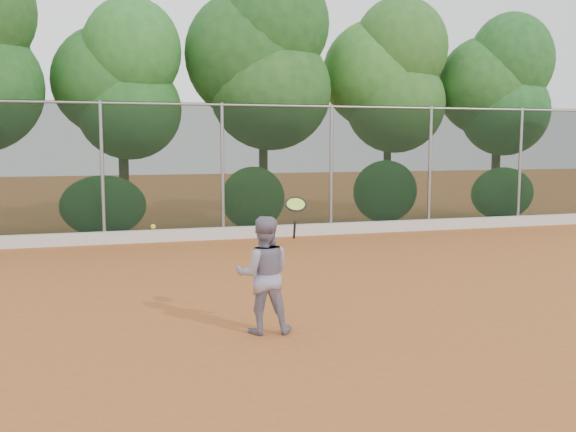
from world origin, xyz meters
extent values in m
plane|color=#A25726|center=(0.00, 0.00, 0.00)|extent=(80.00, 80.00, 0.00)
cube|color=beige|center=(0.00, 6.82, 0.15)|extent=(24.00, 0.20, 0.30)
imported|color=gray|center=(-1.05, -1.41, 0.78)|extent=(0.85, 0.72, 1.55)
cube|color=black|center=(0.00, 7.00, 1.75)|extent=(24.00, 0.01, 3.50)
cylinder|color=gray|center=(0.00, 7.00, 3.45)|extent=(24.00, 0.06, 0.06)
cylinder|color=gray|center=(-3.00, 7.00, 1.75)|extent=(0.09, 0.09, 3.50)
cylinder|color=gray|center=(0.00, 7.00, 1.75)|extent=(0.09, 0.09, 3.50)
cylinder|color=gray|center=(3.00, 7.00, 1.75)|extent=(0.09, 0.09, 3.50)
cylinder|color=gray|center=(6.00, 7.00, 1.75)|extent=(0.09, 0.09, 3.50)
cylinder|color=gray|center=(9.00, 7.00, 1.75)|extent=(0.09, 0.09, 3.50)
cylinder|color=#402B18|center=(-2.40, 9.30, 1.20)|extent=(0.28, 0.28, 2.40)
ellipsoid|color=#1F531C|center=(-2.20, 9.20, 3.40)|extent=(2.90, 2.40, 2.80)
ellipsoid|color=#1F501B|center=(-2.70, 9.50, 4.20)|extent=(3.20, 2.70, 3.10)
ellipsoid|color=#225F20|center=(-2.10, 9.00, 5.00)|extent=(2.70, 2.30, 2.90)
cylinder|color=#3C2417|center=(1.60, 9.00, 1.50)|extent=(0.26, 0.26, 3.00)
ellipsoid|color=#356B28|center=(1.80, 8.90, 4.00)|extent=(3.60, 3.00, 3.50)
ellipsoid|color=#2C6326|center=(1.30, 9.20, 5.00)|extent=(3.90, 3.20, 3.80)
ellipsoid|color=#2A6526|center=(1.90, 8.80, 5.90)|extent=(3.20, 2.70, 3.30)
cylinder|color=#472F1B|center=(5.70, 9.20, 1.35)|extent=(0.24, 0.24, 2.70)
ellipsoid|color=#27541C|center=(5.90, 9.10, 3.70)|extent=(3.20, 2.70, 3.10)
ellipsoid|color=#2B6221|center=(5.40, 9.40, 4.60)|extent=(3.50, 2.90, 3.40)
ellipsoid|color=#25521C|center=(6.00, 9.00, 5.40)|extent=(3.00, 2.50, 3.10)
cylinder|color=#412A19|center=(9.40, 8.80, 1.25)|extent=(0.28, 0.28, 2.50)
ellipsoid|color=#2A702A|center=(9.60, 8.70, 3.50)|extent=(3.00, 2.50, 2.90)
ellipsoid|color=#346F2A|center=(9.10, 9.00, 4.30)|extent=(3.30, 2.80, 3.20)
ellipsoid|color=#296928|center=(9.70, 8.60, 5.10)|extent=(2.80, 2.40, 3.00)
ellipsoid|color=#2D6E2A|center=(-3.00, 7.80, 0.85)|extent=(2.20, 1.16, 1.60)
ellipsoid|color=#36732B|center=(1.00, 7.80, 0.95)|extent=(1.80, 1.04, 1.76)
ellipsoid|color=#266526|center=(5.00, 7.80, 1.05)|extent=(2.00, 1.10, 1.84)
ellipsoid|color=#2E772D|center=(9.00, 7.80, 0.90)|extent=(2.16, 1.12, 1.64)
cylinder|color=black|center=(-0.62, -1.40, 1.35)|extent=(0.07, 0.20, 0.26)
torus|color=black|center=(-0.62, -1.46, 1.70)|extent=(0.33, 0.30, 0.19)
cylinder|color=#C4E944|center=(-0.62, -1.46, 1.70)|extent=(0.28, 0.25, 0.15)
sphere|color=#CBD931|center=(-2.42, -0.89, 1.40)|extent=(0.07, 0.07, 0.07)
camera|label=1|loc=(-3.08, -9.44, 2.52)|focal=40.00mm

